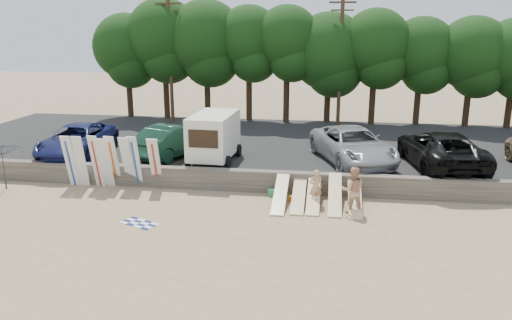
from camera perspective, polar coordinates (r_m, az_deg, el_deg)
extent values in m
plane|color=tan|center=(20.42, 3.99, -6.46)|extent=(120.00, 120.00, 0.00)
cube|color=#6B6356|center=(23.08, 4.61, -2.59)|extent=(44.00, 0.50, 1.00)
cube|color=#282828|center=(30.34, 5.59, 1.40)|extent=(44.00, 14.50, 0.70)
cylinder|color=#382616|center=(39.93, -14.25, 7.42)|extent=(0.44, 0.44, 3.58)
sphere|color=#1F4112|center=(39.65, -14.58, 12.43)|extent=(4.97, 4.97, 4.97)
cylinder|color=#382616|center=(38.87, -10.22, 7.84)|extent=(0.44, 0.44, 4.11)
sphere|color=#1F4112|center=(38.59, -10.50, 13.77)|extent=(5.54, 5.54, 5.54)
cylinder|color=#382616|center=(37.89, -5.58, 7.72)|extent=(0.44, 0.44, 3.97)
sphere|color=#1F4112|center=(37.60, -5.73, 13.60)|extent=(5.68, 5.68, 5.68)
cylinder|color=#382616|center=(37.12, -0.80, 7.67)|extent=(0.44, 0.44, 4.02)
sphere|color=#1F4112|center=(36.82, -0.82, 13.74)|extent=(4.72, 4.72, 4.72)
cylinder|color=#382616|center=(36.42, 3.49, 7.54)|extent=(0.44, 0.44, 4.06)
sphere|color=#1F4112|center=(36.12, 3.59, 13.79)|extent=(4.56, 4.56, 4.56)
cylinder|color=#382616|center=(36.91, 8.16, 7.00)|extent=(0.44, 0.44, 3.40)
sphere|color=#1F4112|center=(36.60, 8.35, 12.17)|extent=(5.55, 5.55, 5.55)
cylinder|color=#382616|center=(36.51, 13.16, 6.98)|extent=(0.44, 0.44, 3.79)
sphere|color=#1F4112|center=(36.20, 13.51, 12.79)|extent=(4.85, 4.85, 4.85)
cylinder|color=#382616|center=(37.41, 17.96, 6.57)|extent=(0.44, 0.44, 3.46)
sphere|color=#1F4112|center=(37.11, 18.38, 11.73)|extent=(4.73, 4.73, 4.73)
cylinder|color=#382616|center=(37.80, 22.98, 6.15)|extent=(0.44, 0.44, 3.39)
sphere|color=#1F4112|center=(37.50, 23.50, 11.15)|extent=(4.98, 4.98, 4.98)
cylinder|color=#382616|center=(38.37, 26.97, 5.77)|extent=(0.44, 0.44, 3.33)
cylinder|color=#473321|center=(36.83, -9.77, 11.30)|extent=(0.26, 0.26, 9.00)
cube|color=#473321|center=(36.79, -10.04, 17.21)|extent=(1.80, 0.12, 0.12)
cube|color=#473321|center=(36.78, -10.01, 16.43)|extent=(1.50, 0.10, 0.10)
cylinder|color=#473321|center=(35.03, 9.61, 11.12)|extent=(0.26, 0.26, 9.00)
cube|color=#473321|center=(34.99, 9.90, 17.34)|extent=(1.80, 0.12, 0.12)
cube|color=#473321|center=(34.97, 9.86, 16.52)|extent=(1.50, 0.10, 0.10)
cube|color=silver|center=(25.68, -4.83, 2.92)|extent=(2.07, 3.94, 2.13)
cube|color=black|center=(23.80, -6.07, 2.40)|extent=(1.45, 0.09, 0.87)
cylinder|color=black|center=(25.05, -7.77, -0.03)|extent=(0.22, 0.65, 0.64)
cylinder|color=black|center=(24.50, -3.24, -0.25)|extent=(0.22, 0.65, 0.64)
cylinder|color=black|center=(27.37, -6.15, 1.32)|extent=(0.22, 0.65, 0.64)
cylinder|color=black|center=(26.88, -1.99, 1.14)|extent=(0.22, 0.65, 0.64)
imported|color=#161C4F|center=(28.68, -19.75, 2.17)|extent=(3.00, 6.03, 1.64)
imported|color=#133524|center=(27.14, -9.33, 2.27)|extent=(3.60, 5.56, 1.73)
imported|color=#97989C|center=(26.00, 11.02, 1.66)|extent=(4.91, 6.95, 1.76)
imported|color=black|center=(26.32, 20.33, 1.21)|extent=(3.87, 6.87, 1.81)
cube|color=silver|center=(25.28, -20.47, -0.11)|extent=(0.55, 0.64, 2.55)
cube|color=silver|center=(25.05, -19.42, -0.15)|extent=(0.52, 0.62, 2.56)
cube|color=silver|center=(24.81, -17.78, -0.13)|extent=(0.58, 0.60, 2.57)
cube|color=silver|center=(24.52, -16.84, -0.31)|extent=(0.53, 0.83, 2.50)
cube|color=silver|center=(24.61, -16.01, -0.14)|extent=(0.56, 0.68, 2.55)
cube|color=silver|center=(24.31, -14.45, -0.24)|extent=(0.57, 0.76, 2.53)
cube|color=silver|center=(24.17, -13.64, -0.23)|extent=(0.57, 0.61, 2.57)
cube|color=silver|center=(23.83, -11.46, -0.38)|extent=(0.52, 0.78, 2.52)
cube|color=beige|center=(21.57, 2.81, -3.86)|extent=(0.56, 2.88, 0.98)
cube|color=beige|center=(21.72, 4.92, -3.96)|extent=(0.56, 2.92, 0.85)
cube|color=beige|center=(21.68, 6.61, -3.92)|extent=(0.56, 2.89, 0.94)
cube|color=beige|center=(21.59, 9.01, -3.88)|extent=(0.56, 2.85, 1.08)
cube|color=beige|center=(21.59, 11.23, -4.27)|extent=(0.56, 2.91, 0.88)
imported|color=tan|center=(21.60, 6.84, -3.11)|extent=(0.64, 0.49, 1.57)
imported|color=tan|center=(20.83, 11.00, -3.41)|extent=(1.01, 0.82, 1.96)
cube|color=#268E46|center=(22.70, 1.95, -3.76)|extent=(0.46, 0.42, 0.32)
cube|color=#C16B16|center=(22.20, 4.14, -4.37)|extent=(0.37, 0.34, 0.22)
plane|color=white|center=(20.23, -13.19, -7.05)|extent=(1.99, 1.99, 0.00)
imported|color=black|center=(26.25, -27.02, -0.71)|extent=(3.39, 3.40, 2.18)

